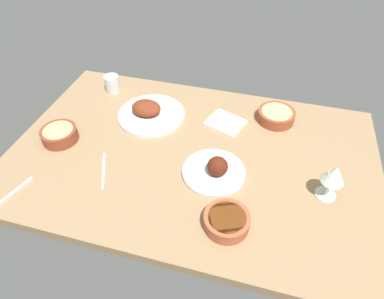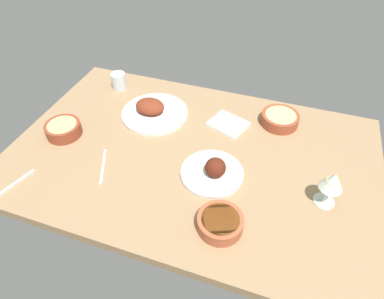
# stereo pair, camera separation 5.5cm
# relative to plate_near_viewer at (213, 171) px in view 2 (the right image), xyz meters

# --- Properties ---
(dining_table) EXTENTS (1.40, 0.90, 0.04)m
(dining_table) POSITION_rel_plate_near_viewer_xyz_m (0.11, -0.08, -0.04)
(dining_table) COLOR #937551
(dining_table) RESTS_ON ground
(plate_near_viewer) EXTENTS (0.23, 0.23, 0.09)m
(plate_near_viewer) POSITION_rel_plate_near_viewer_xyz_m (0.00, 0.00, 0.00)
(plate_near_viewer) COLOR silver
(plate_near_viewer) RESTS_ON dining_table
(plate_far_side) EXTENTS (0.29, 0.29, 0.08)m
(plate_far_side) POSITION_rel_plate_near_viewer_xyz_m (0.35, -0.26, 0.00)
(plate_far_side) COLOR silver
(plate_far_side) RESTS_ON dining_table
(bowl_pasta) EXTENTS (0.14, 0.14, 0.05)m
(bowl_pasta) POSITION_rel_plate_near_viewer_xyz_m (0.64, -0.02, 0.01)
(bowl_pasta) COLOR brown
(bowl_pasta) RESTS_ON dining_table
(bowl_soup) EXTENTS (0.14, 0.14, 0.05)m
(bowl_soup) POSITION_rel_plate_near_viewer_xyz_m (-0.08, 0.20, 0.00)
(bowl_soup) COLOR #A35133
(bowl_soup) RESTS_ON dining_table
(bowl_potatoes) EXTENTS (0.16, 0.16, 0.05)m
(bowl_potatoes) POSITION_rel_plate_near_viewer_xyz_m (-0.19, -0.37, 0.00)
(bowl_potatoes) COLOR brown
(bowl_potatoes) RESTS_ON dining_table
(wine_glass) EXTENTS (0.08, 0.08, 0.14)m
(wine_glass) POSITION_rel_plate_near_viewer_xyz_m (-0.38, -0.01, 0.08)
(wine_glass) COLOR silver
(wine_glass) RESTS_ON dining_table
(water_tumbler) EXTENTS (0.07, 0.07, 0.08)m
(water_tumbler) POSITION_rel_plate_near_viewer_xyz_m (0.59, -0.40, 0.02)
(water_tumbler) COLOR silver
(water_tumbler) RESTS_ON dining_table
(folded_napkin) EXTENTS (0.18, 0.17, 0.01)m
(folded_napkin) POSITION_rel_plate_near_viewer_xyz_m (0.02, -0.29, -0.02)
(folded_napkin) COLOR white
(folded_napkin) RESTS_ON dining_table
(fork_loose) EXTENTS (0.08, 0.16, 0.01)m
(fork_loose) POSITION_rel_plate_near_viewer_xyz_m (0.39, 0.09, -0.02)
(fork_loose) COLOR silver
(fork_loose) RESTS_ON dining_table
(spoon_loose) EXTENTS (0.06, 0.18, 0.01)m
(spoon_loose) POSITION_rel_plate_near_viewer_xyz_m (0.65, 0.28, -0.02)
(spoon_loose) COLOR silver
(spoon_loose) RESTS_ON dining_table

